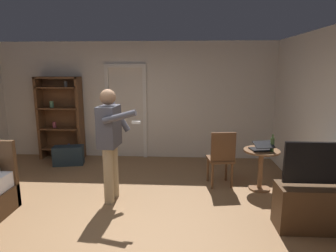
{
  "coord_description": "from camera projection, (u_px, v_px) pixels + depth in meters",
  "views": [
    {
      "loc": [
        1.1,
        -3.39,
        2.05
      ],
      "look_at": [
        0.86,
        0.6,
        1.23
      ],
      "focal_mm": 30.48,
      "sensor_mm": 36.0,
      "label": 1
    }
  ],
  "objects": [
    {
      "name": "person_blue_shirt",
      "position": [
        110.0,
        137.0,
        4.32
      ],
      "size": [
        0.68,
        0.62,
        1.74
      ],
      "color": "tan",
      "rests_on": "ground_plane"
    },
    {
      "name": "bottle_on_table",
      "position": [
        272.0,
        144.0,
        4.66
      ],
      "size": [
        0.06,
        0.06,
        0.28
      ],
      "color": "#3A532A",
      "rests_on": "side_table"
    },
    {
      "name": "ground_plane",
      "position": [
        101.0,
        225.0,
        3.79
      ],
      "size": [
        6.79,
        6.79,
        0.0
      ],
      "primitive_type": "plane",
      "color": "olive"
    },
    {
      "name": "suitcase_dark",
      "position": [
        69.0,
        155.0,
        6.11
      ],
      "size": [
        0.66,
        0.41,
        0.41
      ],
      "primitive_type": "cube",
      "rotation": [
        0.0,
        0.0,
        0.2
      ],
      "color": "#1E2D38",
      "rests_on": "ground_plane"
    },
    {
      "name": "laptop",
      "position": [
        261.0,
        147.0,
        4.72
      ],
      "size": [
        0.38,
        0.38,
        0.17
      ],
      "color": "black",
      "rests_on": "side_table"
    },
    {
      "name": "wall_back",
      "position": [
        136.0,
        101.0,
        6.51
      ],
      "size": [
        6.42,
        0.12,
        2.62
      ],
      "primitive_type": "cube",
      "color": "silver",
      "rests_on": "ground_plane"
    },
    {
      "name": "tv_flatscreen",
      "position": [
        316.0,
        203.0,
        3.62
      ],
      "size": [
        0.99,
        0.4,
        1.16
      ],
      "color": "#4C331E",
      "rests_on": "ground_plane"
    },
    {
      "name": "wooden_chair",
      "position": [
        221.0,
        156.0,
        4.92
      ],
      "size": [
        0.48,
        0.48,
        0.99
      ],
      "color": "brown",
      "rests_on": "ground_plane"
    },
    {
      "name": "doorway_frame",
      "position": [
        126.0,
        105.0,
        6.46
      ],
      "size": [
        0.93,
        0.08,
        2.13
      ],
      "color": "white",
      "rests_on": "ground_plane"
    },
    {
      "name": "bookshelf",
      "position": [
        61.0,
        115.0,
        6.44
      ],
      "size": [
        0.98,
        0.32,
        1.85
      ],
      "color": "brown",
      "rests_on": "ground_plane"
    },
    {
      "name": "side_table",
      "position": [
        261.0,
        163.0,
        4.81
      ],
      "size": [
        0.59,
        0.59,
        0.7
      ],
      "color": "brown",
      "rests_on": "ground_plane"
    }
  ]
}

